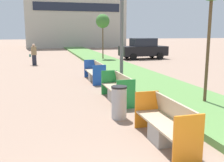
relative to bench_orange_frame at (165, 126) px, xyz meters
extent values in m
cube|color=#568442|center=(2.26, 9.02, -0.28)|extent=(2.80, 120.00, 0.18)
cube|color=#B2AD9E|center=(3.06, 39.20, 5.13)|extent=(15.21, 8.42, 10.98)
cube|color=#1E2333|center=(3.06, 34.94, 5.68)|extent=(12.78, 0.08, 1.20)
cube|color=#9E9B96|center=(-0.04, 0.00, -0.16)|extent=(0.52, 0.60, 0.42)
cube|color=tan|center=(-0.04, 0.00, 0.07)|extent=(0.58, 1.93, 0.05)
cube|color=tan|center=(0.23, 0.00, 0.33)|extent=(0.14, 1.85, 0.48)
cube|color=orange|center=(-0.04, -0.99, 0.10)|extent=(0.62, 0.04, 0.94)
cube|color=orange|center=(-0.04, 0.99, 0.10)|extent=(0.62, 0.04, 0.94)
cube|color=#9E9B96|center=(-0.04, 3.71, -0.16)|extent=(0.52, 0.60, 0.42)
cube|color=tan|center=(-0.04, 3.71, 0.07)|extent=(0.58, 2.05, 0.05)
cube|color=tan|center=(0.23, 3.71, 0.33)|extent=(0.14, 1.97, 0.48)
cube|color=#238C3D|center=(-0.04, 2.66, 0.10)|extent=(0.62, 0.04, 0.94)
cube|color=#238C3D|center=(-0.04, 4.75, 0.10)|extent=(0.62, 0.04, 0.94)
cube|color=#9E9B96|center=(-0.04, 7.69, -0.16)|extent=(0.52, 0.60, 0.42)
cube|color=tan|center=(-0.04, 7.69, 0.07)|extent=(0.58, 2.31, 0.05)
cube|color=tan|center=(0.23, 7.69, 0.33)|extent=(0.14, 2.22, 0.48)
cube|color=blue|center=(-0.04, 6.51, 0.10)|extent=(0.62, 0.04, 0.94)
cube|color=blue|center=(-0.04, 8.86, 0.10)|extent=(0.62, 0.04, 0.94)
cylinder|color=#9EA0A5|center=(-0.51, 1.82, 0.07)|extent=(0.42, 0.42, 0.88)
cylinder|color=black|center=(-0.51, 1.82, 0.54)|extent=(0.44, 0.44, 0.05)
cylinder|color=#56595B|center=(0.61, 5.23, 3.01)|extent=(0.14, 0.14, 6.74)
cylinder|color=brown|center=(2.54, 2.25, 1.43)|extent=(0.10, 0.10, 3.58)
cylinder|color=brown|center=(2.54, 16.72, 1.13)|extent=(0.10, 0.10, 2.98)
sphere|color=#38702D|center=(2.54, 16.72, 2.93)|extent=(1.15, 1.15, 1.15)
cube|color=#232633|center=(-3.04, 15.04, 0.01)|extent=(0.30, 0.22, 0.75)
cube|color=olive|center=(-3.04, 15.04, 0.69)|extent=(0.38, 0.24, 0.61)
sphere|color=tan|center=(-3.04, 15.04, 1.10)|extent=(0.21, 0.21, 0.21)
cube|color=#236051|center=(-3.32, 15.04, 0.35)|extent=(0.12, 0.20, 0.18)
cube|color=black|center=(6.40, 17.23, 0.35)|extent=(4.27, 1.93, 0.84)
cube|color=black|center=(6.40, 17.23, 1.13)|extent=(2.16, 1.63, 0.72)
cylinder|color=black|center=(7.66, 16.33, -0.07)|extent=(0.60, 0.20, 0.60)
cylinder|color=black|center=(7.66, 18.13, -0.07)|extent=(0.60, 0.20, 0.60)
cylinder|color=black|center=(5.14, 16.33, -0.07)|extent=(0.60, 0.20, 0.60)
cylinder|color=black|center=(5.14, 18.13, -0.07)|extent=(0.60, 0.20, 0.60)
camera|label=1|loc=(-2.57, -4.96, 2.04)|focal=42.00mm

